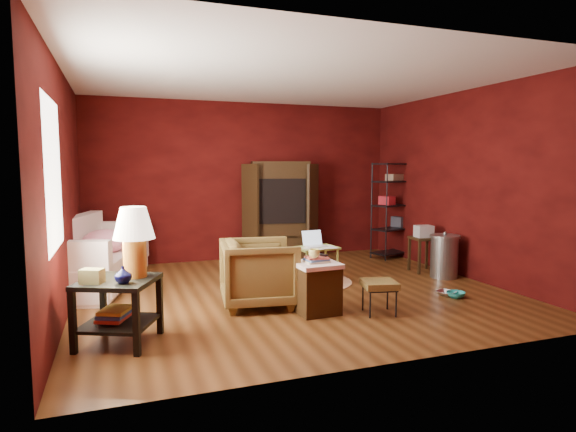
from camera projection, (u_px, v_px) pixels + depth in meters
name	position (u px, v px, depth m)	size (l,w,h in m)	color
room	(291.00, 187.00, 6.28)	(5.54, 5.04, 2.84)	brown
sofa	(98.00, 256.00, 6.69)	(2.20, 0.64, 0.86)	white
armchair	(259.00, 270.00, 5.77)	(0.86, 0.80, 0.88)	black
pet_bowl_steel	(447.00, 286.00, 6.24)	(0.24, 0.06, 0.24)	#B3B4BA
pet_bowl_turquoise	(456.00, 288.00, 6.15)	(0.23, 0.07, 0.23)	#27BAB7
vase	(123.00, 275.00, 4.35)	(0.15, 0.16, 0.15)	#0B0C38
mug	(314.00, 252.00, 5.39)	(0.12, 0.10, 0.12)	#F0EA75
side_table	(126.00, 262.00, 4.55)	(0.86, 0.86, 1.29)	black
sofa_cushions	(96.00, 256.00, 6.66)	(1.39, 2.29, 0.90)	white
hamper	(316.00, 287.00, 5.49)	(0.50, 0.50, 0.67)	#3F250E
footstool	(379.00, 285.00, 5.46)	(0.44, 0.44, 0.38)	black
rug_round	(307.00, 281.00, 6.98)	(1.41, 1.41, 0.01)	beige
rug_oriental	(291.00, 270.00, 7.70)	(1.31, 1.06, 0.01)	#4A1413
laptop_desk	(316.00, 251.00, 7.00)	(0.64, 0.53, 0.73)	#C7EA6B
tv_armoire	(280.00, 208.00, 8.66)	(1.36, 0.88, 1.76)	#321F0E
wire_shelving	(394.00, 206.00, 8.80)	(0.92, 0.62, 1.73)	black
small_stand	(424.00, 237.00, 7.62)	(0.40, 0.40, 0.74)	#321F0E
trash_can	(444.00, 256.00, 7.24)	(0.46, 0.46, 0.70)	#919697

